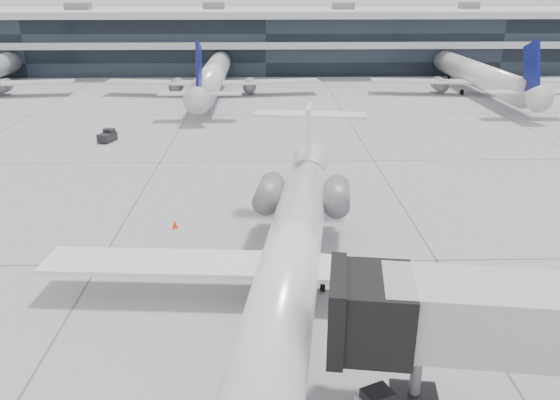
{
  "coord_description": "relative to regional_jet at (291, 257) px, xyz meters",
  "views": [
    {
      "loc": [
        -0.1,
        -28.7,
        15.21
      ],
      "look_at": [
        0.74,
        3.48,
        2.6
      ],
      "focal_mm": 35.0,
      "sensor_mm": 36.0,
      "label": 1
    }
  ],
  "objects": [
    {
      "name": "ground",
      "position": [
        -1.08,
        4.25,
        -2.57
      ],
      "size": [
        220.0,
        220.0,
        0.0
      ],
      "primitive_type": "plane",
      "color": "gray",
      "rests_on": "ground"
    },
    {
      "name": "terminal",
      "position": [
        -1.08,
        86.25,
        2.43
      ],
      "size": [
        170.0,
        22.0,
        10.0
      ],
      "primitive_type": "cube",
      "color": "black",
      "rests_on": "ground"
    },
    {
      "name": "bg_jet_center",
      "position": [
        -9.08,
        59.25,
        -2.57
      ],
      "size": [
        32.0,
        40.0,
        9.6
      ],
      "primitive_type": null,
      "color": "silver",
      "rests_on": "ground"
    },
    {
      "name": "bg_jet_right",
      "position": [
        30.92,
        59.25,
        -2.57
      ],
      "size": [
        32.0,
        40.0,
        9.6
      ],
      "primitive_type": null,
      "color": "silver",
      "rests_on": "ground"
    },
    {
      "name": "regional_jet",
      "position": [
        0.0,
        0.0,
        0.0
      ],
      "size": [
        26.1,
        32.57,
        7.53
      ],
      "rotation": [
        0.0,
        0.0,
        -0.14
      ],
      "color": "white",
      "rests_on": "ground"
    },
    {
      "name": "traffic_cone",
      "position": [
        -7.39,
        9.38,
        -2.29
      ],
      "size": [
        0.45,
        0.45,
        0.59
      ],
      "rotation": [
        0.0,
        0.0,
        -0.14
      ],
      "color": "#FF410D",
      "rests_on": "ground"
    },
    {
      "name": "far_tug",
      "position": [
        -17.85,
        31.79,
        -1.99
      ],
      "size": [
        1.79,
        2.31,
        1.29
      ],
      "rotation": [
        0.0,
        0.0,
        -0.33
      ],
      "color": "black",
      "rests_on": "ground"
    }
  ]
}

